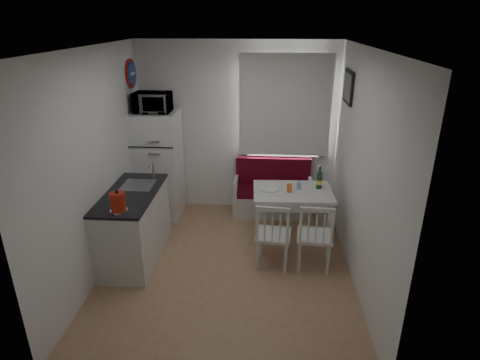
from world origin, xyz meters
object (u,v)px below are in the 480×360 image
(chair_left, at_px, (274,230))
(kettle, at_px, (118,202))
(wine_bottle, at_px, (320,178))
(kitchen_counter, at_px, (134,225))
(microwave, at_px, (152,102))
(bench, at_px, (272,196))
(chair_right, at_px, (316,231))
(dining_table, at_px, (292,197))
(fridge, at_px, (158,165))

(chair_left, relative_size, kettle, 1.84)
(wine_bottle, bearing_deg, kettle, -153.93)
(kitchen_counter, bearing_deg, microwave, 89.06)
(bench, distance_m, chair_right, 1.62)
(chair_right, height_order, wine_bottle, wine_bottle)
(bench, relative_size, microwave, 2.36)
(chair_left, distance_m, chair_right, 0.50)
(dining_table, xyz_separation_m, wine_bottle, (0.35, 0.10, 0.24))
(chair_left, xyz_separation_m, chair_right, (0.50, -0.00, 0.01))
(microwave, xyz_separation_m, kettle, (0.03, -1.73, -0.74))
(chair_left, relative_size, chair_right, 0.99)
(bench, bearing_deg, chair_left, -90.25)
(chair_left, distance_m, microwave, 2.52)
(dining_table, height_order, chair_right, chair_right)
(kitchen_counter, xyz_separation_m, chair_left, (1.75, -0.17, 0.09))
(kettle, height_order, wine_bottle, kettle)
(dining_table, bearing_deg, fridge, 156.89)
(chair_left, bearing_deg, bench, 95.77)
(fridge, height_order, microwave, microwave)
(dining_table, height_order, microwave, microwave)
(microwave, bearing_deg, chair_right, -31.42)
(chair_right, distance_m, fridge, 2.66)
(chair_left, distance_m, wine_bottle, 1.04)
(fridge, distance_m, microwave, 0.96)
(dining_table, bearing_deg, chair_right, -71.64)
(wine_bottle, bearing_deg, dining_table, -164.05)
(fridge, relative_size, kettle, 6.31)
(chair_right, bearing_deg, kitchen_counter, 179.90)
(bench, relative_size, dining_table, 1.15)
(microwave, bearing_deg, chair_left, -38.18)
(kitchen_counter, bearing_deg, bench, 37.54)
(microwave, xyz_separation_m, wine_bottle, (2.33, -0.60, -0.84))
(chair_right, xyz_separation_m, wine_bottle, (0.10, 0.76, 0.37))
(kitchen_counter, distance_m, microwave, 1.77)
(microwave, bearing_deg, kettle, -89.01)
(dining_table, distance_m, kettle, 2.23)
(kitchen_counter, relative_size, chair_right, 2.76)
(fridge, relative_size, microwave, 3.16)
(bench, height_order, kettle, kettle)
(chair_left, bearing_deg, fridge, 146.83)
(kitchen_counter, height_order, microwave, microwave)
(bench, height_order, wine_bottle, wine_bottle)
(bench, bearing_deg, kettle, -132.17)
(chair_left, bearing_deg, dining_table, 75.29)
(bench, height_order, chair_left, chair_left)
(fridge, xyz_separation_m, wine_bottle, (2.33, -0.65, 0.11))
(bench, xyz_separation_m, fridge, (-1.74, -0.11, 0.52))
(microwave, distance_m, kettle, 1.88)
(chair_right, bearing_deg, bench, 112.18)
(kettle, bearing_deg, wine_bottle, 26.07)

